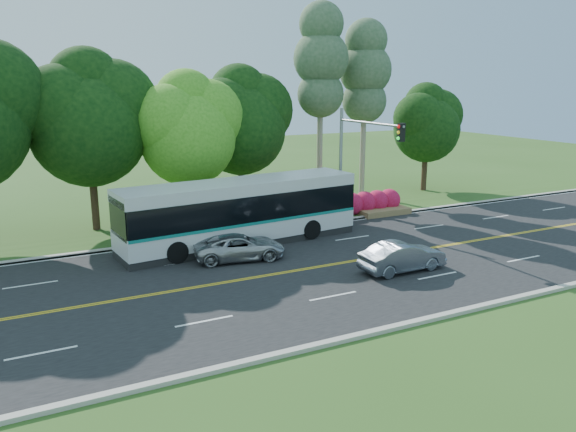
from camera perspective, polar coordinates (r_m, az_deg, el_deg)
name	(u,v)px	position (r m, az deg, el deg)	size (l,w,h in m)	color
ground	(303,270)	(26.33, 1.57, -5.47)	(120.00, 120.00, 0.00)	#2F521B
road	(303,269)	(26.32, 1.58, -5.45)	(60.00, 14.00, 0.02)	black
curb_north	(245,232)	(32.50, -4.41, -1.66)	(60.00, 0.30, 0.15)	#ACA89B
curb_south	(398,326)	(20.73, 11.15, -10.94)	(60.00, 0.30, 0.15)	#ACA89B
grass_verge	(233,226)	(34.17, -5.59, -0.97)	(60.00, 4.00, 0.10)	#2F521B
lane_markings	(302,270)	(26.28, 1.39, -5.46)	(57.60, 13.82, 0.00)	gold
tree_row	(129,113)	(34.73, -15.85, 9.99)	(44.70, 9.10, 13.84)	black
bougainvillea_hedge	(342,206)	(36.42, 5.46, 1.02)	(9.50, 2.25, 1.50)	#A10D1B
traffic_signal	(358,150)	(33.11, 7.14, 6.67)	(0.42, 6.10, 7.00)	gray
transit_bus	(241,213)	(30.06, -4.82, 0.33)	(13.38, 4.20, 3.44)	silver
sedan	(402,257)	(26.44, 11.55, -4.07)	(1.44, 4.14, 1.36)	slate
suv	(240,247)	(27.71, -4.95, -3.15)	(2.06, 4.47, 1.24)	#ADAFB2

